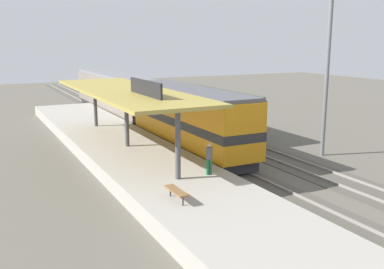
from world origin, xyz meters
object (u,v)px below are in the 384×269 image
(locomotive, at_px, (189,119))
(freight_car, at_px, (211,111))
(light_mast, at_px, (330,32))
(platform_bench, at_px, (176,191))
(person_waiting, at_px, (209,157))
(passenger_carriage_single, at_px, (114,93))

(locomotive, bearing_deg, freight_car, 47.07)
(light_mast, bearing_deg, locomotive, 146.62)
(platform_bench, distance_m, freight_car, 18.99)
(platform_bench, bearing_deg, person_waiting, 40.96)
(freight_car, bearing_deg, person_waiting, -119.76)
(freight_car, bearing_deg, passenger_carriage_single, 109.41)
(passenger_carriage_single, relative_size, light_mast, 1.71)
(light_mast, xyz_separation_m, person_waiting, (-10.62, -2.90, -6.54))
(platform_bench, xyz_separation_m, passenger_carriage_single, (6.00, 28.79, 0.97))
(passenger_carriage_single, xyz_separation_m, person_waiting, (-2.82, -26.04, -0.46))
(locomotive, xyz_separation_m, freight_car, (4.60, 4.95, -0.44))
(locomotive, relative_size, passenger_carriage_single, 0.72)
(locomotive, bearing_deg, passenger_carriage_single, 90.00)
(platform_bench, xyz_separation_m, freight_car, (10.60, 15.74, 0.63))
(freight_car, relative_size, light_mast, 1.03)
(light_mast, relative_size, person_waiting, 6.84)
(platform_bench, xyz_separation_m, person_waiting, (3.18, 2.76, 0.51))
(freight_car, distance_m, person_waiting, 14.96)
(passenger_carriage_single, distance_m, freight_car, 13.85)
(light_mast, bearing_deg, passenger_carriage_single, 108.63)
(platform_bench, relative_size, passenger_carriage_single, 0.08)
(locomotive, xyz_separation_m, passenger_carriage_single, (0.00, 18.00, -0.10))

